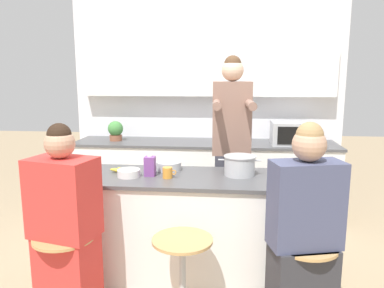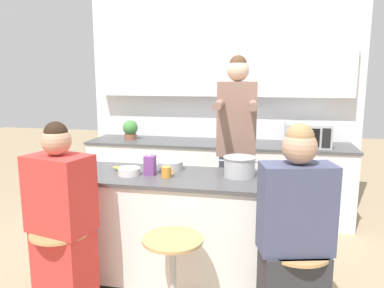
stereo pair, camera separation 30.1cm
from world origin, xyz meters
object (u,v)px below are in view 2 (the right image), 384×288
Objects in this scene: bar_stool_leftmost at (62,266)px; juice_carton at (150,165)px; person_wrapped_blanket at (62,226)px; microwave at (307,135)px; fruit_bowl at (129,171)px; bar_stool_rightmost at (295,288)px; potted_plant at (130,129)px; kitchen_island at (190,229)px; banana_bunch at (120,168)px; coffee_cup_near at (166,172)px; bar_stool_center at (173,275)px; person_cooking at (236,158)px; person_seated_near at (294,248)px; cooking_pot at (240,167)px.

juice_carton is at bearing 51.69° from bar_stool_leftmost.
microwave is (1.83, 2.13, 0.37)m from person_wrapped_blanket.
person_wrapped_blanket is 7.79× the size of fruit_bowl.
potted_plant reaches higher than bar_stool_rightmost.
bar_stool_rightmost is at bearing -35.44° from kitchen_island.
juice_carton is at bearing -15.02° from banana_bunch.
potted_plant is at bearing 131.55° from bar_stool_rightmost.
microwave reaches higher than coffee_cup_near.
person_cooking is at bearing 73.96° from bar_stool_center.
person_cooking reaches higher than fruit_bowl.
kitchen_island is at bearing -123.97° from microwave.
fruit_bowl reaches higher than bar_stool_rightmost.
person_seated_near is 2.90m from potted_plant.
potted_plant is (-0.77, 1.60, 0.04)m from juice_carton.
banana_bunch is (-0.62, 0.63, 0.56)m from bar_stool_center.
cooking_pot is (0.39, 0.07, 0.53)m from kitchen_island.
bar_stool_leftmost is at bearing -178.51° from bar_stool_rightmost.
juice_carton is 0.34× the size of microwave.
fruit_bowl is at bearing -146.03° from person_cooking.
potted_plant is at bearing 178.94° from microwave.
person_seated_near is (-0.02, -0.02, 0.29)m from bar_stool_rightmost.
kitchen_island is 2.01m from potted_plant.
bar_stool_center is at bearing -45.38° from banana_bunch.
bar_stool_center is 3.54× the size of fruit_bowl.
fruit_bowl is at bearing 178.28° from coffee_cup_near.
bar_stool_center is 1.05m from banana_bunch.
person_cooking is 7.74× the size of potted_plant.
fruit_bowl is 2.22m from microwave.
microwave is 2.05× the size of potted_plant.
kitchen_island is 0.53m from coffee_cup_near.
kitchen_island is 0.69m from fruit_bowl.
person_cooking is at bearing 26.69° from banana_bunch.
person_cooking is 0.85m from juice_carton.
bar_stool_leftmost is at bearing -150.11° from cooking_pot.
fruit_bowl reaches higher than bar_stool_leftmost.
microwave reaches higher than fruit_bowl.
potted_plant is (-2.14, 0.04, -0.00)m from microwave.
juice_carton is 2.07m from microwave.
person_seated_near is 2.88× the size of microwave.
kitchen_island is at bearing -5.75° from banana_bunch.
banana_bunch reaches higher than kitchen_island.
fruit_bowl is at bearing 60.67° from bar_stool_leftmost.
bar_stool_leftmost is 2.91m from microwave.
bar_stool_center is 0.91m from fruit_bowl.
bar_stool_center is 2.51m from potted_plant.
fruit_bowl reaches higher than kitchen_island.
person_cooking is (1.12, 1.15, 0.58)m from bar_stool_leftmost.
person_seated_near is (1.58, 0.00, -0.01)m from person_wrapped_blanket.
kitchen_island is 8.25× the size of potted_plant.
bar_stool_center is 0.45× the size of person_wrapped_blanket.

